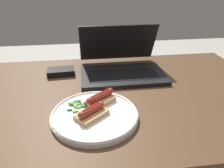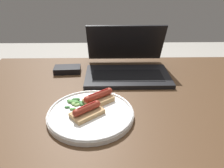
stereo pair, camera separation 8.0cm
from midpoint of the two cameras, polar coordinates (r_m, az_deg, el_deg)
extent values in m
cube|color=#4C331E|center=(0.87, 4.62, -3.40)|extent=(1.25, 0.78, 0.04)
cylinder|color=#4C331E|center=(1.46, 24.92, -8.64)|extent=(0.05, 0.05, 0.67)
cylinder|color=#4C331E|center=(1.40, -20.36, -9.41)|extent=(0.05, 0.05, 0.67)
cube|color=black|center=(0.98, 6.38, 2.02)|extent=(0.37, 0.22, 0.02)
cube|color=black|center=(0.96, 6.51, 2.19)|extent=(0.31, 0.12, 0.00)
cube|color=black|center=(1.09, 5.70, 10.55)|extent=(0.37, 0.10, 0.19)
cube|color=black|center=(1.08, 5.73, 10.58)|extent=(0.34, 0.08, 0.17)
cylinder|color=white|center=(0.72, -2.43, -8.04)|extent=(0.29, 0.29, 0.02)
torus|color=white|center=(0.72, -2.45, -7.41)|extent=(0.28, 0.28, 0.01)
cube|color=tan|center=(0.71, -3.29, -7.71)|extent=(0.12, 0.11, 0.01)
cylinder|color=maroon|center=(0.69, -3.34, -6.44)|extent=(0.08, 0.07, 0.02)
sphere|color=maroon|center=(0.71, -0.78, -5.29)|extent=(0.02, 0.02, 0.02)
sphere|color=maroon|center=(0.68, -6.05, -7.64)|extent=(0.02, 0.02, 0.02)
cylinder|color=red|center=(0.69, -3.36, -5.63)|extent=(0.06, 0.05, 0.01)
cube|color=tan|center=(0.77, -0.55, -4.31)|extent=(0.11, 0.11, 0.02)
cylinder|color=maroon|center=(0.76, -0.55, -3.01)|extent=(0.09, 0.08, 0.02)
sphere|color=maroon|center=(0.73, -3.48, -4.18)|extent=(0.02, 0.02, 0.02)
sphere|color=maroon|center=(0.78, 2.18, -1.90)|extent=(0.02, 0.02, 0.02)
cylinder|color=red|center=(0.75, -0.56, -2.23)|extent=(0.07, 0.05, 0.01)
ellipsoid|color=#2D662D|center=(0.75, -8.65, -6.05)|extent=(0.02, 0.01, 0.01)
ellipsoid|color=#709E4C|center=(0.78, -6.85, -4.53)|extent=(0.01, 0.02, 0.01)
ellipsoid|color=#709E4C|center=(0.76, -6.07, -5.45)|extent=(0.03, 0.03, 0.01)
ellipsoid|color=#4C8E3D|center=(0.78, -8.04, -4.54)|extent=(0.03, 0.03, 0.01)
ellipsoid|color=#2D662D|center=(0.78, -6.59, -4.15)|extent=(0.03, 0.02, 0.01)
ellipsoid|color=#4C8E3D|center=(0.77, -6.75, -4.66)|extent=(0.03, 0.03, 0.01)
ellipsoid|color=#4C8E3D|center=(0.74, -7.21, -6.52)|extent=(0.02, 0.02, 0.01)
ellipsoid|color=#2D662D|center=(0.76, -5.05, -5.11)|extent=(0.03, 0.04, 0.01)
ellipsoid|color=#709E4C|center=(0.77, -7.08, -5.06)|extent=(0.02, 0.03, 0.01)
cube|color=black|center=(1.04, -9.45, 3.70)|extent=(0.13, 0.08, 0.03)
camera|label=1|loc=(0.04, -87.14, 1.50)|focal=35.00mm
camera|label=2|loc=(0.04, 92.86, -1.50)|focal=35.00mm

